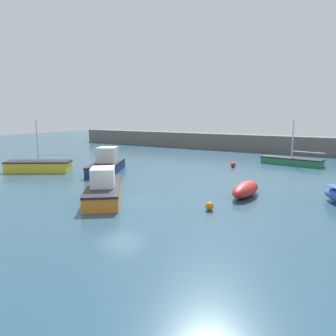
{
  "coord_description": "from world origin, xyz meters",
  "views": [
    {
      "loc": [
        11.56,
        -13.95,
        4.91
      ],
      "look_at": [
        -0.65,
        6.07,
        1.0
      ],
      "focal_mm": 35.0,
      "sensor_mm": 36.0,
      "label": 1
    }
  ],
  "objects_px": {
    "sailboat_short_mast": "(291,161)",
    "sailboat_twin_hulled": "(39,166)",
    "rowboat_white_midwater": "(246,189)",
    "mooring_buoy_red": "(233,165)",
    "motorboat_with_cabin": "(107,164)",
    "motorboat_grey_hull": "(104,188)",
    "mooring_buoy_orange": "(210,206)"
  },
  "relations": [
    {
      "from": "rowboat_white_midwater",
      "to": "sailboat_twin_hulled",
      "type": "xyz_separation_m",
      "value": [
        -17.92,
        -0.82,
        0.03
      ]
    },
    {
      "from": "mooring_buoy_orange",
      "to": "motorboat_grey_hull",
      "type": "bearing_deg",
      "value": -170.46
    },
    {
      "from": "motorboat_grey_hull",
      "to": "mooring_buoy_orange",
      "type": "height_order",
      "value": "motorboat_grey_hull"
    },
    {
      "from": "rowboat_white_midwater",
      "to": "mooring_buoy_red",
      "type": "bearing_deg",
      "value": 24.44
    },
    {
      "from": "mooring_buoy_red",
      "to": "motorboat_with_cabin",
      "type": "bearing_deg",
      "value": -135.36
    },
    {
      "from": "motorboat_with_cabin",
      "to": "mooring_buoy_red",
      "type": "height_order",
      "value": "motorboat_with_cabin"
    },
    {
      "from": "sailboat_short_mast",
      "to": "motorboat_with_cabin",
      "type": "distance_m",
      "value": 17.67
    },
    {
      "from": "rowboat_white_midwater",
      "to": "mooring_buoy_orange",
      "type": "relative_size",
      "value": 7.72
    },
    {
      "from": "motorboat_with_cabin",
      "to": "mooring_buoy_orange",
      "type": "bearing_deg",
      "value": 37.43
    },
    {
      "from": "sailboat_short_mast",
      "to": "rowboat_white_midwater",
      "type": "relative_size",
      "value": 1.75
    },
    {
      "from": "mooring_buoy_orange",
      "to": "mooring_buoy_red",
      "type": "height_order",
      "value": "mooring_buoy_red"
    },
    {
      "from": "sailboat_short_mast",
      "to": "sailboat_twin_hulled",
      "type": "height_order",
      "value": "sailboat_twin_hulled"
    },
    {
      "from": "motorboat_grey_hull",
      "to": "rowboat_white_midwater",
      "type": "relative_size",
      "value": 1.75
    },
    {
      "from": "sailboat_twin_hulled",
      "to": "mooring_buoy_orange",
      "type": "bearing_deg",
      "value": 137.81
    },
    {
      "from": "sailboat_short_mast",
      "to": "motorboat_grey_hull",
      "type": "distance_m",
      "value": 20.35
    },
    {
      "from": "motorboat_grey_hull",
      "to": "rowboat_white_midwater",
      "type": "bearing_deg",
      "value": -93.52
    },
    {
      "from": "sailboat_twin_hulled",
      "to": "sailboat_short_mast",
      "type": "bearing_deg",
      "value": -171.95
    },
    {
      "from": "sailboat_short_mast",
      "to": "motorboat_with_cabin",
      "type": "height_order",
      "value": "sailboat_short_mast"
    },
    {
      "from": "sailboat_twin_hulled",
      "to": "mooring_buoy_red",
      "type": "relative_size",
      "value": 11.83
    },
    {
      "from": "motorboat_with_cabin",
      "to": "mooring_buoy_orange",
      "type": "height_order",
      "value": "motorboat_with_cabin"
    },
    {
      "from": "motorboat_with_cabin",
      "to": "mooring_buoy_red",
      "type": "xyz_separation_m",
      "value": [
        8.18,
        8.08,
        -0.47
      ]
    },
    {
      "from": "motorboat_grey_hull",
      "to": "mooring_buoy_red",
      "type": "relative_size",
      "value": 12.69
    },
    {
      "from": "sailboat_short_mast",
      "to": "rowboat_white_midwater",
      "type": "bearing_deg",
      "value": 99.02
    },
    {
      "from": "motorboat_with_cabin",
      "to": "motorboat_grey_hull",
      "type": "relative_size",
      "value": 1.03
    },
    {
      "from": "sailboat_twin_hulled",
      "to": "motorboat_grey_hull",
      "type": "bearing_deg",
      "value": 127.61
    },
    {
      "from": "motorboat_grey_hull",
      "to": "sailboat_short_mast",
      "type": "bearing_deg",
      "value": -57.71
    },
    {
      "from": "sailboat_short_mast",
      "to": "sailboat_twin_hulled",
      "type": "distance_m",
      "value": 23.39
    },
    {
      "from": "sailboat_short_mast",
      "to": "mooring_buoy_orange",
      "type": "bearing_deg",
      "value": 96.84
    },
    {
      "from": "sailboat_short_mast",
      "to": "motorboat_with_cabin",
      "type": "bearing_deg",
      "value": 53.49
    },
    {
      "from": "mooring_buoy_red",
      "to": "rowboat_white_midwater",
      "type": "bearing_deg",
      "value": -65.94
    },
    {
      "from": "motorboat_with_cabin",
      "to": "mooring_buoy_red",
      "type": "distance_m",
      "value": 11.51
    },
    {
      "from": "motorboat_with_cabin",
      "to": "motorboat_grey_hull",
      "type": "bearing_deg",
      "value": 13.32
    }
  ]
}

